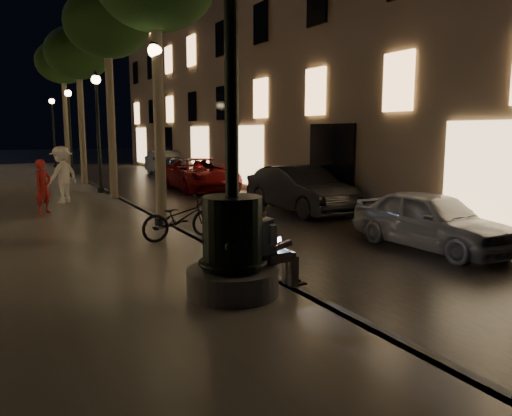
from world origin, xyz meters
TOP-DOWN VIEW (x-y plane):
  - ground at (0.00, 15.00)m, footprint 120.00×120.00m
  - cobble_lane at (3.00, 15.00)m, footprint 6.00×45.00m
  - curb_strip at (0.00, 15.00)m, footprint 0.25×45.00m
  - building_right at (10.00, 18.00)m, footprint 8.00×36.00m
  - fountain_lamppost at (-1.00, 2.00)m, footprint 1.40×1.40m
  - seated_man_laptop at (-0.39, 2.00)m, footprint 1.00×0.34m
  - tree_second at (-0.20, 14.00)m, footprint 3.00×3.00m
  - tree_third at (-0.30, 20.00)m, footprint 3.00×3.00m
  - tree_far at (-0.22, 26.00)m, footprint 3.00×3.00m
  - lamp_curb_a at (-0.30, 8.00)m, footprint 0.36×0.36m
  - lamp_curb_b at (-0.30, 16.00)m, footprint 0.36×0.36m
  - lamp_curb_c at (-0.30, 24.00)m, footprint 0.36×0.36m
  - lamp_curb_d at (-0.30, 32.00)m, footprint 0.36×0.36m
  - car_front at (4.59, 3.33)m, footprint 1.76×3.99m
  - car_second at (4.78, 9.07)m, footprint 1.68×4.63m
  - car_third at (4.13, 16.24)m, footprint 2.72×5.36m
  - car_rear at (4.66, 20.87)m, footprint 1.79×4.28m
  - car_fifth at (5.20, 24.64)m, footprint 1.63×4.49m
  - pedestrian_red at (-2.82, 11.52)m, footprint 0.70×0.69m
  - pedestrian_white at (-2.03, 13.55)m, footprint 1.44×1.34m
  - bicycle at (-0.40, 6.09)m, footprint 1.94×0.88m

SIDE VIEW (x-z plane):
  - ground at x=0.00m, z-range 0.00..0.00m
  - cobble_lane at x=3.00m, z-range 0.00..0.02m
  - curb_strip at x=0.00m, z-range 0.00..0.20m
  - car_rear at x=4.66m, z-range 0.00..1.24m
  - car_front at x=4.59m, z-range 0.00..1.34m
  - bicycle at x=-0.40m, z-range 0.20..1.18m
  - car_third at x=4.13m, z-range 0.00..1.45m
  - car_fifth at x=5.20m, z-range 0.00..1.47m
  - car_second at x=4.78m, z-range 0.00..1.52m
  - seated_man_laptop at x=-0.39m, z-range 0.24..1.60m
  - pedestrian_red at x=-2.82m, z-range 0.20..1.83m
  - pedestrian_white at x=-2.03m, z-range 0.20..2.15m
  - fountain_lamppost at x=-1.00m, z-range -1.39..3.81m
  - lamp_curb_a at x=-0.30m, z-range 0.83..5.64m
  - lamp_curb_b at x=-0.30m, z-range 0.83..5.64m
  - lamp_curb_c at x=-0.30m, z-range 0.83..5.64m
  - lamp_curb_d at x=-0.30m, z-range 0.83..5.64m
  - tree_third at x=-0.30m, z-range 2.54..9.74m
  - tree_second at x=-0.20m, z-range 2.63..10.03m
  - tree_far at x=-0.22m, z-range 2.68..10.18m
  - building_right at x=10.00m, z-range 0.00..15.00m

